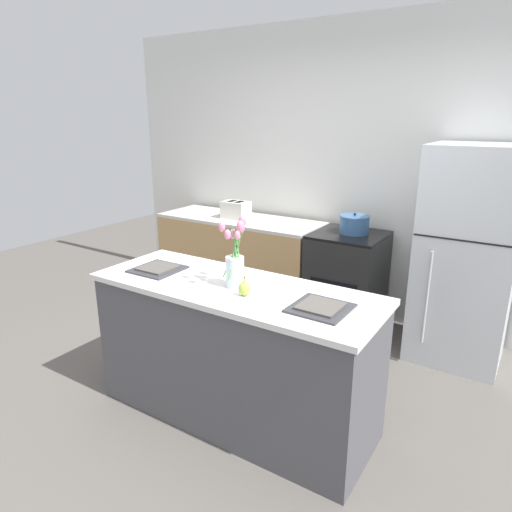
{
  "coord_description": "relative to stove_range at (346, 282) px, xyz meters",
  "views": [
    {
      "loc": [
        1.48,
        -2.07,
        1.88
      ],
      "look_at": [
        0.0,
        0.25,
        1.02
      ],
      "focal_mm": 32.0,
      "sensor_mm": 36.0,
      "label": 1
    }
  ],
  "objects": [
    {
      "name": "plate_setting_left",
      "position": [
        -0.68,
        -1.63,
        0.47
      ],
      "size": [
        0.3,
        0.3,
        0.02
      ],
      "color": "#333338",
      "rests_on": "kitchen_island"
    },
    {
      "name": "refrigerator",
      "position": [
        0.95,
        0.0,
        0.39
      ],
      "size": [
        0.68,
        0.67,
        1.68
      ],
      "color": "silver",
      "rests_on": "ground_plane"
    },
    {
      "name": "cooking_pot",
      "position": [
        0.03,
        0.04,
        0.52
      ],
      "size": [
        0.26,
        0.26,
        0.18
      ],
      "color": "#386093",
      "rests_on": "stove_range"
    },
    {
      "name": "plate_setting_right",
      "position": [
        0.48,
        -1.63,
        0.47
      ],
      "size": [
        0.3,
        0.3,
        0.02
      ],
      "color": "#333338",
      "rests_on": "kitchen_island"
    },
    {
      "name": "ground_plane",
      "position": [
        -0.1,
        -1.6,
        -0.45
      ],
      "size": [
        10.0,
        10.0,
        0.0
      ],
      "primitive_type": "plane",
      "color": "#59544F"
    },
    {
      "name": "kitchen_island",
      "position": [
        -0.1,
        -1.6,
        0.01
      ],
      "size": [
        1.8,
        0.66,
        0.9
      ],
      "color": "#4C4C51",
      "rests_on": "ground_plane"
    },
    {
      "name": "pear_figurine",
      "position": [
        0.04,
        -1.69,
        0.5
      ],
      "size": [
        0.07,
        0.07,
        0.12
      ],
      "color": "#9EBC47",
      "rests_on": "kitchen_island"
    },
    {
      "name": "back_counter",
      "position": [
        -1.16,
        0.0,
        0.0
      ],
      "size": [
        1.68,
        0.6,
        0.89
      ],
      "color": "tan",
      "rests_on": "ground_plane"
    },
    {
      "name": "flower_vase",
      "position": [
        -0.08,
        -1.6,
        0.62
      ],
      "size": [
        0.14,
        0.2,
        0.42
      ],
      "color": "silver",
      "rests_on": "kitchen_island"
    },
    {
      "name": "stove_range",
      "position": [
        0.0,
        0.0,
        0.0
      ],
      "size": [
        0.6,
        0.61,
        0.89
      ],
      "color": "black",
      "rests_on": "ground_plane"
    },
    {
      "name": "back_wall",
      "position": [
        -0.1,
        0.4,
        0.9
      ],
      "size": [
        5.2,
        0.08,
        2.7
      ],
      "color": "silver",
      "rests_on": "ground_plane"
    },
    {
      "name": "toaster",
      "position": [
        -1.18,
        -0.03,
        0.53
      ],
      "size": [
        0.28,
        0.18,
        0.17
      ],
      "color": "silver",
      "rests_on": "back_counter"
    }
  ]
}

